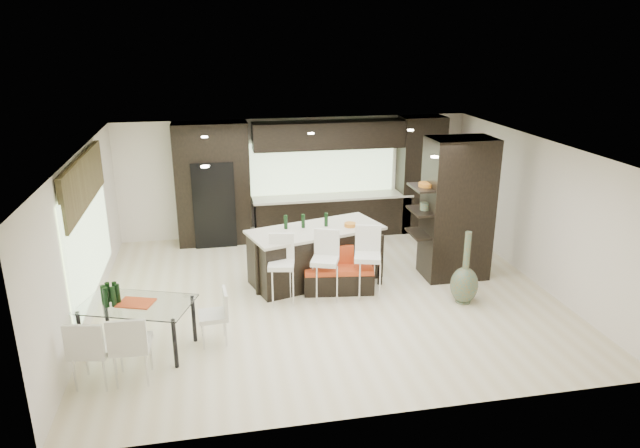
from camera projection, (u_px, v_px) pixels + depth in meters
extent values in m
plane|color=beige|center=(326.00, 294.00, 10.34)|extent=(8.00, 8.00, 0.00)
cube|color=white|center=(296.00, 177.00, 13.16)|extent=(8.00, 0.02, 2.70)
cube|color=white|center=(84.00, 239.00, 9.18)|extent=(0.02, 7.00, 2.70)
cube|color=white|center=(536.00, 211.00, 10.63)|extent=(0.02, 7.00, 2.70)
cube|color=white|center=(327.00, 147.00, 9.48)|extent=(8.00, 7.00, 0.02)
cube|color=#B2D199|center=(89.00, 235.00, 9.37)|extent=(0.04, 3.20, 1.90)
cube|color=#B2D199|center=(322.00, 167.00, 13.17)|extent=(3.40, 0.04, 1.20)
cube|color=brown|center=(83.00, 182.00, 9.09)|extent=(0.08, 3.00, 0.80)
cube|color=white|center=(324.00, 145.00, 9.71)|extent=(4.00, 3.00, 0.02)
cube|color=black|center=(320.00, 179.00, 12.95)|extent=(6.80, 0.68, 2.70)
cube|color=black|center=(214.00, 202.00, 12.59)|extent=(0.90, 0.68, 1.90)
cube|color=black|center=(457.00, 209.00, 10.75)|extent=(1.20, 0.80, 2.70)
cube|color=black|center=(316.00, 254.00, 10.79)|extent=(2.70, 1.73, 1.04)
cube|color=silver|center=(281.00, 277.00, 9.86)|extent=(0.51, 0.51, 0.99)
cube|color=silver|center=(325.00, 273.00, 9.99)|extent=(0.58, 0.58, 1.01)
cube|color=silver|center=(367.00, 269.00, 10.12)|extent=(0.56, 0.56, 1.03)
cube|color=black|center=(339.00, 279.00, 10.38)|extent=(1.31, 0.64, 0.48)
cube|color=white|center=(139.00, 327.00, 8.42)|extent=(1.79, 1.38, 0.76)
cube|color=silver|center=(132.00, 349.00, 7.66)|extent=(0.53, 0.53, 0.94)
cube|color=silver|center=(93.00, 353.00, 7.58)|extent=(0.59, 0.59, 0.93)
cube|color=silver|center=(213.00, 319.00, 8.61)|extent=(0.45, 0.45, 0.79)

